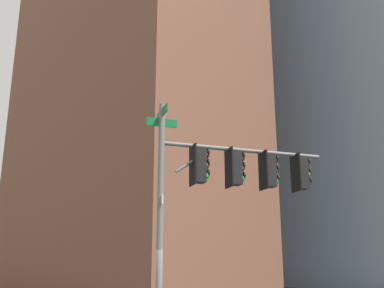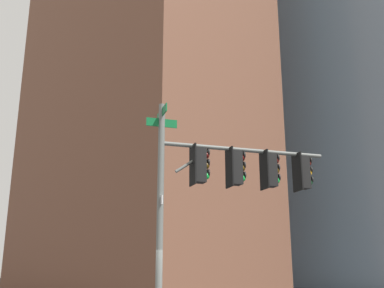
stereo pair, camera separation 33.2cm
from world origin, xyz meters
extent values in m
cylinder|color=slate|center=(-0.49, -0.15, 3.28)|extent=(0.18, 0.18, 6.56)
cylinder|color=slate|center=(0.74, 2.09, 5.41)|extent=(2.58, 4.54, 0.12)
cylinder|color=slate|center=(-0.05, 0.66, 4.96)|extent=(0.58, 0.95, 0.75)
cube|color=#0F6B33|center=(-0.49, -0.15, 6.31)|extent=(0.95, 0.54, 0.24)
cube|color=#0F6B33|center=(-0.49, -0.15, 6.01)|extent=(0.46, 0.80, 0.24)
cube|color=white|center=(-0.49, -0.15, 3.80)|extent=(0.41, 0.24, 0.24)
cube|color=black|center=(0.05, 0.82, 4.85)|extent=(0.46, 0.46, 1.00)
cube|color=black|center=(-0.05, 0.66, 4.85)|extent=(0.50, 0.30, 1.16)
sphere|color=#470A07|center=(0.14, 1.00, 5.15)|extent=(0.20, 0.20, 0.20)
cylinder|color=black|center=(0.18, 1.06, 5.24)|extent=(0.22, 0.15, 0.23)
sphere|color=#4C330A|center=(0.14, 1.00, 4.85)|extent=(0.20, 0.20, 0.20)
cylinder|color=black|center=(0.18, 1.06, 4.94)|extent=(0.22, 0.15, 0.23)
sphere|color=green|center=(0.14, 1.00, 4.55)|extent=(0.20, 0.20, 0.20)
cylinder|color=black|center=(0.18, 1.06, 4.64)|extent=(0.22, 0.15, 0.23)
cube|color=black|center=(0.58, 1.80, 4.85)|extent=(0.46, 0.46, 1.00)
cube|color=black|center=(0.49, 1.63, 4.85)|extent=(0.50, 0.30, 1.16)
sphere|color=#470A07|center=(0.68, 1.98, 5.15)|extent=(0.20, 0.20, 0.20)
cylinder|color=black|center=(0.71, 2.03, 5.24)|extent=(0.22, 0.15, 0.23)
sphere|color=#4C330A|center=(0.68, 1.98, 4.85)|extent=(0.20, 0.20, 0.20)
cylinder|color=black|center=(0.71, 2.03, 4.94)|extent=(0.22, 0.15, 0.23)
sphere|color=green|center=(0.68, 1.98, 4.55)|extent=(0.20, 0.20, 0.20)
cylinder|color=black|center=(0.71, 2.03, 4.64)|extent=(0.22, 0.15, 0.23)
cube|color=black|center=(1.12, 2.77, 4.85)|extent=(0.46, 0.46, 1.00)
cube|color=black|center=(1.03, 2.60, 4.85)|extent=(0.50, 0.30, 1.16)
sphere|color=#470A07|center=(1.22, 2.95, 5.15)|extent=(0.20, 0.20, 0.20)
cylinder|color=black|center=(1.25, 3.01, 5.24)|extent=(0.22, 0.15, 0.23)
sphere|color=#4C330A|center=(1.22, 2.95, 4.85)|extent=(0.20, 0.20, 0.20)
cylinder|color=black|center=(1.25, 3.01, 4.94)|extent=(0.22, 0.15, 0.23)
sphere|color=green|center=(1.22, 2.95, 4.55)|extent=(0.20, 0.20, 0.20)
cylinder|color=black|center=(1.25, 3.01, 4.64)|extent=(0.22, 0.15, 0.23)
cube|color=black|center=(1.66, 3.74, 4.85)|extent=(0.46, 0.46, 1.00)
cube|color=black|center=(1.57, 3.58, 4.85)|extent=(0.50, 0.30, 1.16)
sphere|color=#470A07|center=(1.76, 3.92, 5.15)|extent=(0.20, 0.20, 0.20)
cylinder|color=black|center=(1.79, 3.98, 5.24)|extent=(0.22, 0.15, 0.23)
sphere|color=#F29E0C|center=(1.76, 3.92, 4.85)|extent=(0.20, 0.20, 0.20)
cylinder|color=black|center=(1.79, 3.98, 4.94)|extent=(0.22, 0.15, 0.23)
sphere|color=#0A3819|center=(1.76, 3.92, 4.55)|extent=(0.20, 0.20, 0.20)
cylinder|color=black|center=(1.79, 3.98, 4.64)|extent=(0.22, 0.15, 0.23)
cube|color=brown|center=(-25.87, 20.72, 27.78)|extent=(23.09, 16.40, 55.56)
cube|color=brown|center=(-15.00, 49.66, 21.97)|extent=(20.09, 17.23, 43.94)
cube|color=#7A99B2|center=(-12.04, 52.04, 36.81)|extent=(24.97, 27.39, 73.62)
cube|color=brown|center=(-41.90, 43.71, 25.25)|extent=(17.45, 19.65, 50.51)
camera|label=1|loc=(8.35, -8.71, 2.01)|focal=42.70mm
camera|label=2|loc=(8.60, -8.48, 2.01)|focal=42.70mm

